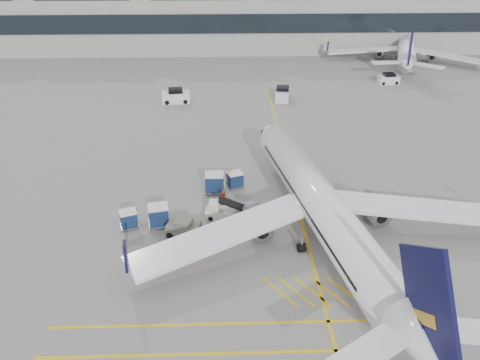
{
  "coord_description": "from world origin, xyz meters",
  "views": [
    {
      "loc": [
        3.26,
        -33.08,
        23.91
      ],
      "look_at": [
        4.35,
        2.94,
        4.0
      ],
      "focal_mm": 35.0,
      "sensor_mm": 36.0,
      "label": 1
    }
  ],
  "objects_px": {
    "airliner_main": "(323,208)",
    "pushback_tug": "(184,228)",
    "belt_loader": "(225,211)",
    "baggage_cart_a": "(235,180)",
    "ramp_agent_b": "(223,198)",
    "ramp_agent_a": "(230,179)"
  },
  "relations": [
    {
      "from": "airliner_main",
      "to": "pushback_tug",
      "type": "relative_size",
      "value": 11.5
    },
    {
      "from": "belt_loader",
      "to": "baggage_cart_a",
      "type": "height_order",
      "value": "belt_loader"
    },
    {
      "from": "belt_loader",
      "to": "ramp_agent_b",
      "type": "xyz_separation_m",
      "value": [
        -0.23,
        2.0,
        0.22
      ]
    },
    {
      "from": "airliner_main",
      "to": "belt_loader",
      "type": "distance_m",
      "value": 9.17
    },
    {
      "from": "belt_loader",
      "to": "ramp_agent_b",
      "type": "distance_m",
      "value": 2.03
    },
    {
      "from": "belt_loader",
      "to": "ramp_agent_a",
      "type": "bearing_deg",
      "value": 88.11
    },
    {
      "from": "belt_loader",
      "to": "baggage_cart_a",
      "type": "bearing_deg",
      "value": 82.59
    },
    {
      "from": "airliner_main",
      "to": "pushback_tug",
      "type": "bearing_deg",
      "value": 166.72
    },
    {
      "from": "airliner_main",
      "to": "ramp_agent_b",
      "type": "bearing_deg",
      "value": 137.05
    },
    {
      "from": "belt_loader",
      "to": "pushback_tug",
      "type": "distance_m",
      "value": 4.56
    },
    {
      "from": "baggage_cart_a",
      "to": "airliner_main",
      "type": "bearing_deg",
      "value": -71.52
    },
    {
      "from": "ramp_agent_a",
      "to": "baggage_cart_a",
      "type": "bearing_deg",
      "value": -34.08
    },
    {
      "from": "belt_loader",
      "to": "baggage_cart_a",
      "type": "xyz_separation_m",
      "value": [
        1.0,
        5.46,
        0.33
      ]
    },
    {
      "from": "ramp_agent_b",
      "to": "pushback_tug",
      "type": "distance_m",
      "value": 5.87
    },
    {
      "from": "belt_loader",
      "to": "ramp_agent_a",
      "type": "distance_m",
      "value": 5.6
    },
    {
      "from": "airliner_main",
      "to": "belt_loader",
      "type": "relative_size",
      "value": 7.63
    },
    {
      "from": "ramp_agent_a",
      "to": "pushback_tug",
      "type": "xyz_separation_m",
      "value": [
        -4.06,
        -8.37,
        -0.25
      ]
    },
    {
      "from": "ramp_agent_a",
      "to": "ramp_agent_b",
      "type": "distance_m",
      "value": 3.64
    },
    {
      "from": "pushback_tug",
      "to": "ramp_agent_a",
      "type": "bearing_deg",
      "value": 79.51
    },
    {
      "from": "airliner_main",
      "to": "ramp_agent_a",
      "type": "distance_m",
      "value": 11.97
    },
    {
      "from": "baggage_cart_a",
      "to": "pushback_tug",
      "type": "height_order",
      "value": "baggage_cart_a"
    },
    {
      "from": "airliner_main",
      "to": "baggage_cart_a",
      "type": "xyz_separation_m",
      "value": [
        -7.23,
        8.8,
        -1.96
      ]
    }
  ]
}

